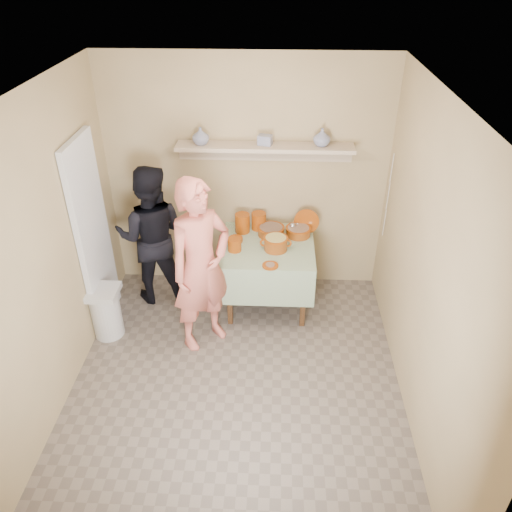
# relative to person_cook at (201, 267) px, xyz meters

# --- Properties ---
(ground) EXTENTS (3.50, 3.50, 0.00)m
(ground) POSITION_rel_person_cook_xyz_m (0.36, -0.65, -0.88)
(ground) COLOR #6A5D53
(ground) RESTS_ON ground
(tile_panel) EXTENTS (0.06, 0.70, 2.00)m
(tile_panel) POSITION_rel_person_cook_xyz_m (-1.10, 0.30, 0.12)
(tile_panel) COLOR silver
(tile_panel) RESTS_ON ground
(plate_stack_a) EXTENTS (0.16, 0.16, 0.21)m
(plate_stack_a) POSITION_rel_person_cook_xyz_m (0.33, 0.89, -0.02)
(plate_stack_a) COLOR #7F340D
(plate_stack_a) RESTS_ON serving_table
(plate_stack_b) EXTENTS (0.16, 0.16, 0.19)m
(plate_stack_b) POSITION_rel_person_cook_xyz_m (0.50, 0.97, -0.03)
(plate_stack_b) COLOR #7F340D
(plate_stack_b) RESTS_ON serving_table
(bowl_stack) EXTENTS (0.14, 0.14, 0.14)m
(bowl_stack) POSITION_rel_person_cook_xyz_m (0.27, 0.50, -0.05)
(bowl_stack) COLOR #7F340D
(bowl_stack) RESTS_ON serving_table
(empty_bowl) EXTENTS (0.15, 0.15, 0.04)m
(empty_bowl) POSITION_rel_person_cook_xyz_m (0.27, 0.68, -0.10)
(empty_bowl) COLOR #7F340D
(empty_bowl) RESTS_ON serving_table
(propped_lid) EXTENTS (0.28, 0.10, 0.27)m
(propped_lid) POSITION_rel_person_cook_xyz_m (1.02, 0.94, -0.00)
(propped_lid) COLOR #7F340D
(propped_lid) RESTS_ON serving_table
(vase_right) EXTENTS (0.20, 0.20, 0.18)m
(vase_right) POSITION_rel_person_cook_xyz_m (1.13, 0.98, 0.92)
(vase_right) COLOR navy
(vase_right) RESTS_ON wall_shelf
(vase_left) EXTENTS (0.21, 0.21, 0.18)m
(vase_left) POSITION_rel_person_cook_xyz_m (-0.09, 0.97, 0.92)
(vase_left) COLOR navy
(vase_left) RESTS_ON wall_shelf
(ceramic_box) EXTENTS (0.16, 0.13, 0.10)m
(ceramic_box) POSITION_rel_person_cook_xyz_m (0.56, 0.99, 0.89)
(ceramic_box) COLOR navy
(ceramic_box) RESTS_ON wall_shelf
(person_cook) EXTENTS (0.76, 0.75, 1.77)m
(person_cook) POSITION_rel_person_cook_xyz_m (0.00, 0.00, 0.00)
(person_cook) COLOR #D1685A
(person_cook) RESTS_ON ground
(person_helper) EXTENTS (0.81, 0.65, 1.58)m
(person_helper) POSITION_rel_person_cook_xyz_m (-0.64, 0.71, -0.09)
(person_helper) COLOR black
(person_helper) RESTS_ON ground
(room_shell) EXTENTS (3.04, 3.54, 2.62)m
(room_shell) POSITION_rel_person_cook_xyz_m (0.36, -0.65, 0.73)
(room_shell) COLOR tan
(room_shell) RESTS_ON ground
(serving_table) EXTENTS (0.97, 0.97, 0.76)m
(serving_table) POSITION_rel_person_cook_xyz_m (0.61, 0.63, -0.24)
(serving_table) COLOR #4C2D16
(serving_table) RESTS_ON ground
(cazuela_meat_a) EXTENTS (0.30, 0.30, 0.10)m
(cazuela_meat_a) POSITION_rel_person_cook_xyz_m (0.64, 0.84, -0.06)
(cazuela_meat_a) COLOR #6D2B09
(cazuela_meat_a) RESTS_ON serving_table
(cazuela_meat_b) EXTENTS (0.28, 0.28, 0.10)m
(cazuela_meat_b) POSITION_rel_person_cook_xyz_m (0.93, 0.84, -0.06)
(cazuela_meat_b) COLOR #6D2B09
(cazuela_meat_b) RESTS_ON serving_table
(ladle) EXTENTS (0.08, 0.26, 0.19)m
(ladle) POSITION_rel_person_cook_xyz_m (0.87, 0.85, -0.01)
(ladle) COLOR silver
(ladle) RESTS_ON cazuela_meat_b
(cazuela_rice) EXTENTS (0.33, 0.25, 0.14)m
(cazuela_rice) POSITION_rel_person_cook_xyz_m (0.69, 0.54, -0.04)
(cazuela_rice) COLOR #6D2B09
(cazuela_rice) RESTS_ON serving_table
(front_plate) EXTENTS (0.16, 0.16, 0.03)m
(front_plate) POSITION_rel_person_cook_xyz_m (0.64, 0.22, -0.11)
(front_plate) COLOR #7F340D
(front_plate) RESTS_ON serving_table
(wall_shelf) EXTENTS (1.80, 0.25, 0.21)m
(wall_shelf) POSITION_rel_person_cook_xyz_m (0.56, 1.01, 0.79)
(wall_shelf) COLOR tan
(wall_shelf) RESTS_ON room_shell
(trash_bin) EXTENTS (0.32, 0.32, 0.56)m
(trash_bin) POSITION_rel_person_cook_xyz_m (-1.01, 0.03, -0.60)
(trash_bin) COLOR silver
(trash_bin) RESTS_ON ground
(electrical_cord) EXTENTS (0.01, 0.05, 0.90)m
(electrical_cord) POSITION_rel_person_cook_xyz_m (1.83, 0.83, 0.37)
(electrical_cord) COLOR silver
(electrical_cord) RESTS_ON wall_shelf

